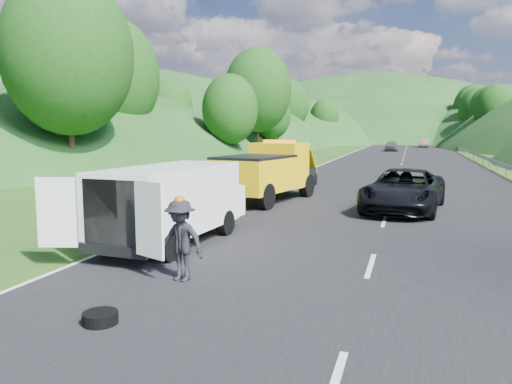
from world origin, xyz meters
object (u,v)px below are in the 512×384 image
(woman, at_px, (166,235))
(tow_truck, at_px, (268,172))
(suitcase, at_px, (133,216))
(spare_tire, at_px, (101,325))
(child, at_px, (194,247))
(white_van, at_px, (173,200))
(worker, at_px, (181,281))
(passing_suv, at_px, (403,211))

(woman, bearing_deg, tow_truck, 3.85)
(woman, relative_size, suitcase, 2.74)
(woman, distance_m, spare_tire, 7.14)
(child, bearing_deg, spare_tire, -47.40)
(white_van, relative_size, spare_tire, 10.84)
(woman, height_order, worker, worker)
(white_van, relative_size, passing_suv, 1.08)
(woman, height_order, passing_suv, woman)
(tow_truck, bearing_deg, child, -76.11)
(child, relative_size, spare_tire, 1.63)
(suitcase, bearing_deg, white_van, -40.29)
(worker, xyz_separation_m, suitcase, (-4.41, 5.39, 0.30))
(tow_truck, height_order, child, tow_truck)
(tow_truck, bearing_deg, white_van, -80.82)
(white_van, xyz_separation_m, worker, (1.76, -3.15, -1.26))
(tow_truck, height_order, passing_suv, tow_truck)
(tow_truck, height_order, worker, tow_truck)
(worker, height_order, passing_suv, worker)
(woman, bearing_deg, child, -117.65)
(tow_truck, bearing_deg, spare_tire, -74.29)
(passing_suv, bearing_deg, suitcase, -139.90)
(tow_truck, distance_m, child, 9.27)
(woman, xyz_separation_m, spare_tire, (2.30, -6.76, 0.00))
(woman, relative_size, spare_tire, 2.80)
(tow_truck, bearing_deg, suitcase, -102.59)
(worker, distance_m, passing_suv, 11.93)
(tow_truck, bearing_deg, worker, -72.10)
(child, bearing_deg, tow_truck, 127.78)
(worker, distance_m, suitcase, 6.97)
(woman, relative_size, worker, 0.94)
(passing_suv, bearing_deg, spare_tire, -101.53)
(spare_tire, bearing_deg, passing_suv, 71.15)
(woman, xyz_separation_m, worker, (2.54, -4.16, 0.00))
(suitcase, xyz_separation_m, passing_suv, (8.83, 5.69, -0.30))
(child, relative_size, passing_suv, 0.16)
(tow_truck, relative_size, suitcase, 11.08)
(suitcase, bearing_deg, child, -35.94)
(tow_truck, distance_m, worker, 12.26)
(white_van, distance_m, spare_tire, 6.07)
(suitcase, distance_m, spare_tire, 9.01)
(tow_truck, relative_size, worker, 3.80)
(worker, xyz_separation_m, spare_tire, (-0.24, -2.60, 0.00))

